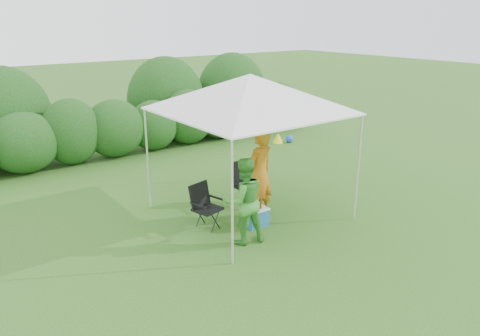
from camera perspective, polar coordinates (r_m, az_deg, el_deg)
ground at (r=9.35m, az=3.01°, el=-6.39°), size 70.00×70.00×0.00m
hedge at (r=14.07m, az=-12.19°, el=5.18°), size 12.53×1.53×1.80m
canopy at (r=9.01m, az=1.23°, el=9.10°), size 3.10×3.10×2.83m
chair_right at (r=9.93m, az=0.81°, el=-1.52°), size 0.60×0.55×0.95m
chair_left at (r=8.92m, az=-4.38°, el=-4.28°), size 0.61×0.58×0.86m
man at (r=9.17m, az=2.40°, el=-0.77°), size 0.74×0.56×1.82m
woman at (r=8.19m, az=0.45°, el=-4.03°), size 0.88×0.75×1.57m
cooler at (r=9.03m, az=2.00°, el=-6.00°), size 0.45×0.33×0.37m
bottle at (r=8.92m, az=2.49°, el=-4.24°), size 0.06×0.06×0.23m
lawn_toy at (r=15.01m, az=5.02°, el=3.63°), size 0.60×0.50×0.30m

